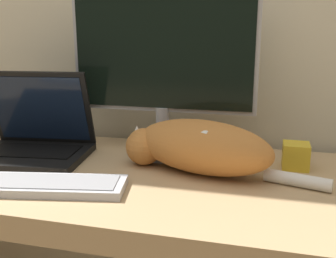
{
  "coord_description": "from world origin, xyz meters",
  "views": [
    {
      "loc": [
        0.39,
        -0.62,
        1.11
      ],
      "look_at": [
        0.16,
        0.27,
        0.88
      ],
      "focal_mm": 42.0,
      "sensor_mm": 36.0,
      "label": 1
    }
  ],
  "objects_px": {
    "laptop": "(34,140)",
    "cat": "(197,146)",
    "external_keyboard": "(32,185)",
    "monitor": "(162,61)"
  },
  "relations": [
    {
      "from": "laptop",
      "to": "cat",
      "type": "relative_size",
      "value": 0.64
    },
    {
      "from": "external_keyboard",
      "to": "laptop",
      "type": "bearing_deg",
      "value": 110.53
    },
    {
      "from": "laptop",
      "to": "monitor",
      "type": "bearing_deg",
      "value": 14.05
    },
    {
      "from": "monitor",
      "to": "laptop",
      "type": "relative_size",
      "value": 1.6
    },
    {
      "from": "monitor",
      "to": "external_keyboard",
      "type": "relative_size",
      "value": 1.23
    },
    {
      "from": "laptop",
      "to": "external_keyboard",
      "type": "relative_size",
      "value": 0.76
    },
    {
      "from": "monitor",
      "to": "laptop",
      "type": "distance_m",
      "value": 0.44
    },
    {
      "from": "monitor",
      "to": "external_keyboard",
      "type": "xyz_separation_m",
      "value": [
        -0.22,
        -0.36,
        -0.27
      ]
    },
    {
      "from": "monitor",
      "to": "cat",
      "type": "bearing_deg",
      "value": -48.07
    },
    {
      "from": "laptop",
      "to": "external_keyboard",
      "type": "distance_m",
      "value": 0.27
    }
  ]
}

